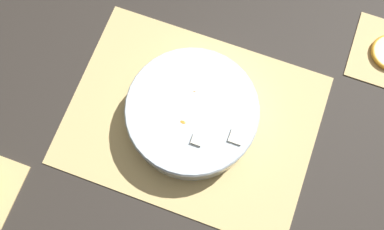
{
  "coord_description": "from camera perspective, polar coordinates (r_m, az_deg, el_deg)",
  "views": [
    {
      "loc": [
        0.09,
        -0.24,
        0.89
      ],
      "look_at": [
        0.0,
        0.0,
        0.03
      ],
      "focal_mm": 42.0,
      "sensor_mm": 36.0,
      "label": 1
    }
  ],
  "objects": [
    {
      "name": "fruit_salad_bowl",
      "position": [
        0.89,
        0.04,
        0.16
      ],
      "size": [
        0.26,
        0.26,
        0.08
      ],
      "color": "silver",
      "rests_on": "bamboo_mat_center"
    },
    {
      "name": "ground_plane",
      "position": [
        0.93,
        0.0,
        -0.6
      ],
      "size": [
        6.0,
        6.0,
        0.0
      ],
      "primitive_type": "plane",
      "color": "#2D2823"
    },
    {
      "name": "bamboo_mat_center",
      "position": [
        0.93,
        0.0,
        -0.55
      ],
      "size": [
        0.5,
        0.38,
        0.01
      ],
      "color": "#D6B775",
      "rests_on": "ground_plane"
    }
  ]
}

